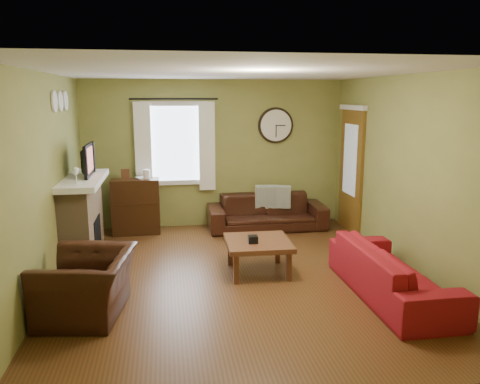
{
  "coord_description": "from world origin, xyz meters",
  "views": [
    {
      "loc": [
        -0.88,
        -5.69,
        2.32
      ],
      "look_at": [
        0.1,
        0.4,
        1.05
      ],
      "focal_mm": 35.0,
      "sensor_mm": 36.0,
      "label": 1
    }
  ],
  "objects": [
    {
      "name": "floor",
      "position": [
        0.0,
        0.0,
        0.0
      ],
      "size": [
        4.6,
        5.2,
        0.0
      ],
      "primitive_type": "cube",
      "color": "#543217",
      "rests_on": "ground"
    },
    {
      "name": "ceiling",
      "position": [
        0.0,
        0.0,
        2.6
      ],
      "size": [
        4.6,
        5.2,
        0.0
      ],
      "primitive_type": "cube",
      "color": "white",
      "rests_on": "ground"
    },
    {
      "name": "wall_left",
      "position": [
        -2.3,
        0.0,
        1.3
      ],
      "size": [
        0.0,
        5.2,
        2.6
      ],
      "primitive_type": "cube",
      "color": "olive",
      "rests_on": "ground"
    },
    {
      "name": "wall_right",
      "position": [
        2.3,
        0.0,
        1.3
      ],
      "size": [
        0.0,
        5.2,
        2.6
      ],
      "primitive_type": "cube",
      "color": "olive",
      "rests_on": "ground"
    },
    {
      "name": "wall_back",
      "position": [
        0.0,
        2.6,
        1.3
      ],
      "size": [
        4.6,
        0.0,
        2.6
      ],
      "primitive_type": "cube",
      "color": "olive",
      "rests_on": "ground"
    },
    {
      "name": "wall_front",
      "position": [
        0.0,
        -2.6,
        1.3
      ],
      "size": [
        4.6,
        0.0,
        2.6
      ],
      "primitive_type": "cube",
      "color": "olive",
      "rests_on": "ground"
    },
    {
      "name": "fireplace",
      "position": [
        -2.1,
        1.15,
        0.55
      ],
      "size": [
        0.4,
        1.4,
        1.1
      ],
      "primitive_type": "cube",
      "color": "#947956",
      "rests_on": "floor"
    },
    {
      "name": "firebox",
      "position": [
        -1.91,
        1.15,
        0.3
      ],
      "size": [
        0.04,
        0.6,
        0.55
      ],
      "primitive_type": "cube",
      "color": "black",
      "rests_on": "fireplace"
    },
    {
      "name": "mantel",
      "position": [
        -2.07,
        1.15,
        1.14
      ],
      "size": [
        0.58,
        1.6,
        0.08
      ],
      "primitive_type": "cube",
      "color": "white",
      "rests_on": "fireplace"
    },
    {
      "name": "tv",
      "position": [
        -2.05,
        1.3,
        1.35
      ],
      "size": [
        0.08,
        0.6,
        0.35
      ],
      "primitive_type": "imported",
      "rotation": [
        0.0,
        0.0,
        1.57
      ],
      "color": "black",
      "rests_on": "mantel"
    },
    {
      "name": "tv_screen",
      "position": [
        -1.97,
        1.3,
        1.41
      ],
      "size": [
        0.02,
        0.62,
        0.36
      ],
      "primitive_type": "cube",
      "color": "#994C3F",
      "rests_on": "mantel"
    },
    {
      "name": "medallion_left",
      "position": [
        -2.28,
        0.8,
        2.25
      ],
      "size": [
        0.28,
        0.28,
        0.03
      ],
      "primitive_type": "cylinder",
      "color": "white",
      "rests_on": "wall_left"
    },
    {
      "name": "medallion_mid",
      "position": [
        -2.28,
        1.15,
        2.25
      ],
      "size": [
        0.28,
        0.28,
        0.03
      ],
      "primitive_type": "cylinder",
      "color": "white",
      "rests_on": "wall_left"
    },
    {
      "name": "medallion_right",
      "position": [
        -2.28,
        1.5,
        2.25
      ],
      "size": [
        0.28,
        0.28,
        0.03
      ],
      "primitive_type": "cylinder",
      "color": "white",
      "rests_on": "wall_left"
    },
    {
      "name": "window_pane",
      "position": [
        -0.7,
        2.58,
        1.5
      ],
      "size": [
        1.0,
        0.02,
        1.3
      ],
      "primitive_type": null,
      "color": "silver",
      "rests_on": "wall_back"
    },
    {
      "name": "curtain_rod",
      "position": [
        -0.7,
        2.48,
        2.27
      ],
      "size": [
        0.03,
        0.03,
        1.5
      ],
      "primitive_type": "cylinder",
      "color": "black",
      "rests_on": "wall_back"
    },
    {
      "name": "curtain_left",
      "position": [
        -1.25,
        2.48,
        1.45
      ],
      "size": [
        0.28,
        0.04,
        1.55
      ],
      "primitive_type": "cube",
      "color": "white",
      "rests_on": "wall_back"
    },
    {
      "name": "curtain_right",
      "position": [
        -0.15,
        2.48,
        1.45
      ],
      "size": [
        0.28,
        0.04,
        1.55
      ],
      "primitive_type": "cube",
      "color": "white",
      "rests_on": "wall_back"
    },
    {
      "name": "wall_clock",
      "position": [
        1.1,
        2.55,
        1.8
      ],
      "size": [
        0.64,
        0.06,
        0.64
      ],
      "primitive_type": null,
      "color": "white",
      "rests_on": "wall_back"
    },
    {
      "name": "door",
      "position": [
        2.27,
        1.85,
        1.05
      ],
      "size": [
        0.05,
        0.9,
        2.1
      ],
      "primitive_type": "cube",
      "color": "brown",
      "rests_on": "floor"
    },
    {
      "name": "bookshelf",
      "position": [
        -1.4,
        2.23,
        0.47
      ],
      "size": [
        0.8,
        0.34,
        0.95
      ],
      "primitive_type": null,
      "color": "black",
      "rests_on": "floor"
    },
    {
      "name": "book",
      "position": [
        -1.36,
        2.22,
        0.96
      ],
      "size": [
        0.26,
        0.29,
        0.02
      ],
      "primitive_type": "imported",
      "rotation": [
        0.0,
        0.0,
        0.43
      ],
      "color": "#58321D",
      "rests_on": "bookshelf"
    },
    {
      "name": "sofa_brown",
      "position": [
        0.87,
        2.18,
        0.3
      ],
      "size": [
        2.07,
        0.81,
        0.6
      ],
      "primitive_type": "imported",
      "color": "black",
      "rests_on": "floor"
    },
    {
      "name": "pillow_left",
      "position": [
        0.89,
        2.3,
        0.55
      ],
      "size": [
        0.42,
        0.14,
        0.41
      ],
      "primitive_type": "cube",
      "rotation": [
        0.0,
        0.0,
        -0.05
      ],
      "color": "#97A097",
      "rests_on": "sofa_brown"
    },
    {
      "name": "pillow_right",
      "position": [
        1.12,
        2.27,
        0.55
      ],
      "size": [
        0.42,
        0.25,
        0.4
      ],
      "primitive_type": "cube",
      "rotation": [
        0.0,
        0.0,
        -0.34
      ],
      "color": "#97A097",
      "rests_on": "sofa_brown"
    },
    {
      "name": "sofa_red",
      "position": [
        1.7,
        -0.86,
        0.3
      ],
      "size": [
        0.8,
        2.05,
        0.6
      ],
      "primitive_type": "imported",
      "rotation": [
        0.0,
        0.0,
        1.57
      ],
      "color": "maroon",
      "rests_on": "floor"
    },
    {
      "name": "armchair",
      "position": [
        -1.75,
        -0.8,
        0.34
      ],
      "size": [
        1.06,
        1.17,
        0.68
      ],
      "primitive_type": "imported",
      "rotation": [
        0.0,
        0.0,
        -1.73
      ],
      "color": "black",
      "rests_on": "floor"
    },
    {
      "name": "coffee_table",
      "position": [
        0.3,
        0.12,
        0.22
      ],
      "size": [
        0.86,
        0.86,
        0.45
      ],
      "primitive_type": null,
      "rotation": [
        0.0,
        0.0,
        -0.03
      ],
      "color": "#58321D",
      "rests_on": "floor"
    },
    {
      "name": "tissue_box",
      "position": [
        0.21,
        0.02,
        0.4
      ],
      "size": [
        0.13,
        0.13,
        0.09
      ],
      "primitive_type": "cube",
      "rotation": [
        0.0,
        0.0,
        -0.05
      ],
      "color": "black",
      "rests_on": "coffee_table"
    },
    {
      "name": "wine_glass_a",
      "position": [
        -2.05,
        0.65,
        1.27
      ],
      "size": [
        0.06,
        0.06,
        0.18
      ],
      "primitive_type": null,
      "color": "white",
      "rests_on": "mantel"
    },
    {
      "name": "wine_glass_b",
      "position": [
        -2.05,
        0.66,
        1.29
      ],
      "size": [
        0.08,
        0.08,
        0.22
      ],
      "primitive_type": null,
      "color": "white",
      "rests_on": "mantel"
    }
  ]
}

